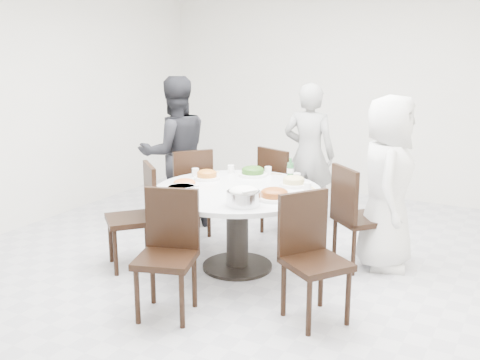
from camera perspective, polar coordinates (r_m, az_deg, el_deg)
The scene contains 23 objects.
floor at distance 5.15m, azimuth 3.19°, elevation -9.28°, with size 6.00×6.00×0.01m, color #BCBBC1.
wall_back at distance 7.58m, azimuth 13.37°, elevation 8.82°, with size 6.00×0.01×2.80m, color white.
wall_left at distance 6.63m, azimuth -20.89°, elevation 7.60°, with size 0.01×6.00×2.80m, color white.
dining_table at distance 5.10m, azimuth -0.27°, elevation -4.98°, with size 1.50×1.50×0.75m, color silver.
chair_ne at distance 5.23m, azimuth 12.24°, elevation -3.68°, with size 0.42×0.42×0.95m, color black.
chair_n at distance 6.01m, azimuth 4.57°, elevation -1.07°, with size 0.42×0.42×0.95m, color black.
chair_nw at distance 5.98m, azimuth -5.30°, elevation -1.17°, with size 0.42×0.42×0.95m, color black.
chair_sw at distance 5.20m, azimuth -11.07°, elevation -3.71°, with size 0.42×0.42×0.95m, color black.
chair_s at distance 4.24m, azimuth -7.57°, elevation -7.69°, with size 0.42×0.42×0.95m, color black.
chair_se at distance 4.16m, azimuth 7.77°, elevation -8.10°, with size 0.42×0.42×0.95m, color black.
diner_right at distance 5.20m, azimuth 14.75°, elevation -0.31°, with size 0.77×0.50×1.58m, color silver.
diner_middle at distance 6.28m, azimuth 7.02°, elevation 2.54°, with size 0.58×0.38×1.59m, color black.
diner_left at distance 6.20m, azimuth -6.59°, elevation 2.76°, with size 0.81×0.63×1.67m, color black.
dish_greens at distance 5.46m, azimuth 1.30°, elevation 0.79°, with size 0.28×0.28×0.07m, color white.
dish_pale at distance 5.11m, azimuth 5.47°, elevation -0.23°, with size 0.25×0.25×0.07m, color white.
dish_orange at distance 5.34m, azimuth -3.38°, elevation 0.42°, with size 0.24×0.24×0.06m, color white.
dish_redbrown at distance 4.66m, azimuth 3.50°, elevation -1.55°, with size 0.29×0.29×0.07m, color white.
dish_tofu at distance 4.99m, azimuth -5.66°, elevation -0.59°, with size 0.25×0.25×0.07m, color white.
rice_bowl at distance 4.48m, azimuth 0.35°, elevation -1.87°, with size 0.27×0.27×0.12m, color silver.
soup_bowl at distance 4.79m, azimuth -5.98°, elevation -1.12°, with size 0.26×0.26×0.08m, color white.
beverage_bottle at distance 5.30m, azimuth 5.14°, elevation 1.11°, with size 0.06×0.06×0.21m, color #286636.
tea_cups at distance 5.54m, azimuth 3.21°, elevation 1.00°, with size 0.07×0.07×0.08m, color white.
chopsticks at distance 5.56m, azimuth 2.79°, elevation 0.69°, with size 0.24×0.04×0.01m, color tan, non-canonical shape.
Camera 1 is at (2.03, -4.27, 2.03)m, focal length 42.00 mm.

